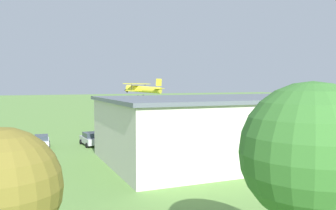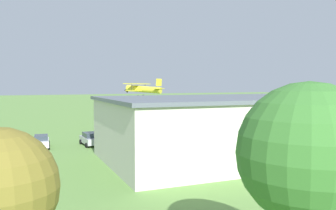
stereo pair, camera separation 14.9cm
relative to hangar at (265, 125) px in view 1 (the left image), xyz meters
name	(u,v)px [view 1 (the left image)]	position (x,y,z in m)	size (l,w,h in m)	color
ground_plane	(140,123)	(1.55, -36.13, -3.32)	(400.00, 400.00, 0.00)	#608C42
hangar	(265,125)	(0.00, 0.00, 0.00)	(36.90, 17.67, 6.62)	beige
biplane	(142,89)	(3.91, -28.69, 3.78)	(7.46, 7.57, 3.62)	yellow
car_silver	(91,139)	(16.74, -13.98, -2.45)	(2.22, 4.49, 1.68)	#B7B7BC
car_white	(41,141)	(22.73, -14.73, -2.48)	(2.39, 4.72, 1.60)	white
person_watching_takeoff	(217,126)	(-6.13, -19.40, -2.52)	(0.53, 0.53, 1.60)	navy
person_by_parked_cars	(229,125)	(-8.30, -18.95, -2.46)	(0.39, 0.39, 1.72)	navy
person_near_hangar_door	(132,131)	(9.32, -18.83, -2.51)	(0.43, 0.43, 1.63)	#72338C
person_beside_truck	(155,130)	(5.74, -18.52, -2.42)	(0.44, 0.44, 1.78)	navy
tree_at_field_edge	(311,154)	(16.90, 22.19, 2.17)	(5.17, 5.17, 8.11)	brown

